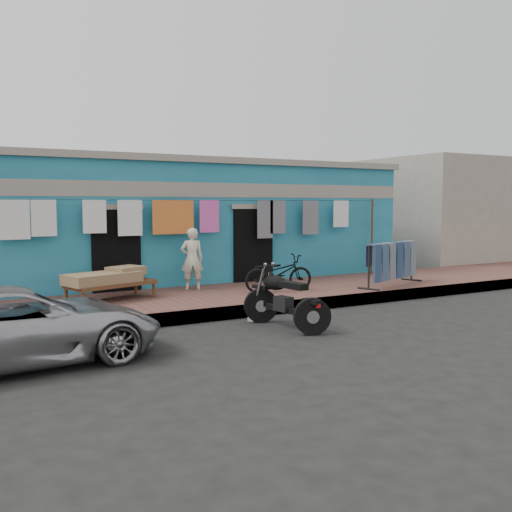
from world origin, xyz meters
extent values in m
plane|color=black|center=(0.00, 0.00, 0.00)|extent=(80.00, 80.00, 0.00)
cube|color=brown|center=(0.00, 3.00, 0.12)|extent=(28.00, 3.00, 0.25)
cube|color=gray|center=(0.00, 1.55, 0.12)|extent=(28.00, 0.10, 0.25)
cube|color=#206B86|center=(0.00, 7.00, 1.60)|extent=(12.00, 5.00, 3.20)
cube|color=#9E9384|center=(0.00, 4.56, 2.55)|extent=(12.00, 0.14, 0.35)
cube|color=#9E9384|center=(0.00, 7.00, 3.28)|extent=(12.20, 5.20, 0.16)
cube|color=black|center=(-2.20, 4.48, 1.05)|extent=(1.10, 0.10, 2.10)
cube|color=black|center=(1.30, 4.48, 1.05)|extent=(1.10, 0.10, 2.10)
cube|color=#9E9384|center=(11.00, 7.00, 1.90)|extent=(6.00, 5.00, 3.80)
cylinder|color=brown|center=(5.00, 4.25, 1.30)|extent=(0.06, 0.06, 2.10)
cylinder|color=black|center=(0.00, 4.25, 2.30)|extent=(10.00, 0.01, 0.01)
cube|color=silver|center=(-4.32, 4.25, 1.90)|extent=(0.60, 0.02, 0.80)
cube|color=silver|center=(-3.75, 4.25, 1.92)|extent=(0.50, 0.02, 0.75)
cube|color=silver|center=(-2.72, 4.25, 1.94)|extent=(0.50, 0.02, 0.72)
cube|color=silver|center=(-1.94, 4.25, 1.90)|extent=(0.55, 0.02, 0.79)
cube|color=#CC4C26|center=(-0.92, 4.25, 1.91)|extent=(1.00, 0.02, 0.78)
cube|color=#D851AC|center=(-0.01, 4.25, 1.92)|extent=(0.50, 0.02, 0.76)
cube|color=slate|center=(1.52, 4.25, 1.83)|extent=(0.45, 0.02, 0.95)
cube|color=slate|center=(1.89, 4.25, 1.88)|extent=(0.45, 0.02, 0.84)
cube|color=slate|center=(2.91, 4.25, 1.86)|extent=(0.50, 0.02, 0.89)
cube|color=silver|center=(3.90, 4.25, 1.94)|extent=(0.50, 0.02, 0.71)
imported|color=#ADACB1|center=(-4.77, 0.18, 0.57)|extent=(4.16, 2.16, 1.13)
imported|color=beige|center=(-0.62, 3.89, 0.96)|extent=(0.58, 0.46, 1.42)
imported|color=black|center=(0.96, 2.68, 0.76)|extent=(1.65, 0.81, 1.02)
cube|color=silver|center=(-0.52, 1.20, 0.04)|extent=(0.21, 0.20, 0.07)
cube|color=silver|center=(1.06, 1.16, 0.04)|extent=(0.14, 0.17, 0.07)
cube|color=silver|center=(0.60, 0.65, 0.04)|extent=(0.16, 0.20, 0.08)
camera|label=1|loc=(-5.67, -8.14, 2.22)|focal=40.00mm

